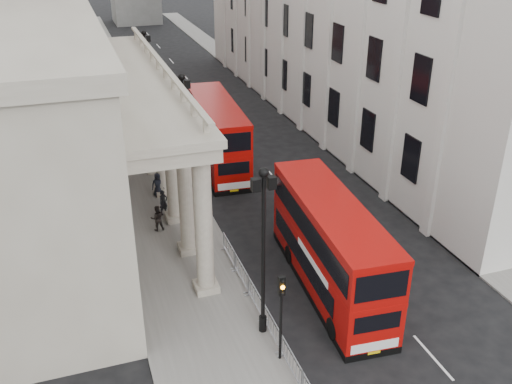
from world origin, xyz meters
The scene contains 14 objects.
sidewalk_west centered at (-3.00, 30.00, 0.06)m, with size 6.00×140.00×0.12m, color slate.
sidewalk_east centered at (13.50, 30.00, 0.06)m, with size 3.00×140.00×0.12m, color slate.
kerb centered at (-0.05, 30.00, 0.07)m, with size 0.20×140.00×0.14m, color slate.
portico_building centered at (-10.50, 18.00, 6.00)m, with size 9.00×28.00×12.00m, color gray.
lamp_post_south centered at (-0.60, 4.00, 4.91)m, with size 1.05×0.44×8.32m.
lamp_post_mid centered at (-0.60, 20.00, 4.91)m, with size 1.05×0.44×8.32m.
lamp_post_north centered at (-0.60, 36.00, 4.91)m, with size 1.05×0.44×8.32m.
traffic_light centered at (-0.50, 1.98, 3.11)m, with size 0.28×0.33×4.30m.
crowd_barriers centered at (-0.35, 2.23, 0.67)m, with size 0.50×18.75×1.10m.
bus_near centered at (3.87, 6.39, 2.56)m, with size 3.55×11.50×4.89m.
bus_far centered at (2.72, 24.12, 2.61)m, with size 3.58×11.74×5.00m.
pedestrian_a centered at (-2.87, 16.93, 0.97)m, with size 0.62×0.41×1.69m, color black.
pedestrian_b centered at (-3.61, 15.00, 0.94)m, with size 0.80×0.62×1.65m, color black.
pedestrian_c centered at (-2.75, 19.69, 0.98)m, with size 0.84×0.55×1.71m, color black.
Camera 1 is at (-7.67, -15.95, 17.67)m, focal length 40.00 mm.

